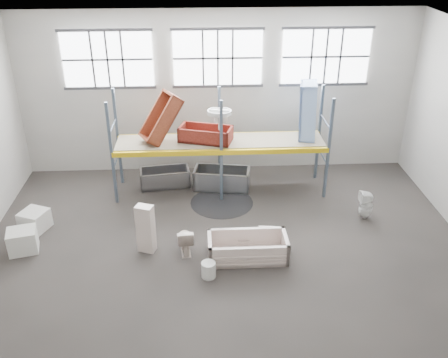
{
  "coord_description": "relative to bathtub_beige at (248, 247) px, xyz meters",
  "views": [
    {
      "loc": [
        -0.59,
        -9.54,
        7.24
      ],
      "look_at": [
        0.0,
        1.5,
        1.4
      ],
      "focal_mm": 39.77,
      "sensor_mm": 36.0,
      "label": 1
    }
  ],
  "objects": [
    {
      "name": "rack_upright_ra",
      "position": [
        2.51,
        2.8,
        1.22
      ],
      "size": [
        0.08,
        0.08,
        3.0
      ],
      "primitive_type": "cube",
      "color": "slate",
      "rests_on": "floor"
    },
    {
      "name": "window_mid",
      "position": [
        -0.49,
        4.84,
        3.32
      ],
      "size": [
        2.6,
        0.04,
        1.6
      ],
      "primitive_type": "cube",
      "color": "white",
      "rests_on": "wall_back"
    },
    {
      "name": "window_right",
      "position": [
        2.71,
        4.84,
        3.32
      ],
      "size": [
        2.6,
        0.04,
        1.6
      ],
      "primitive_type": "cube",
      "color": "white",
      "rests_on": "wall_back"
    },
    {
      "name": "rack_upright_ma",
      "position": [
        -0.49,
        2.8,
        1.22
      ],
      "size": [
        0.08,
        0.08,
        3.0
      ],
      "primitive_type": "cube",
      "color": "slate",
      "rests_on": "floor"
    },
    {
      "name": "window_left",
      "position": [
        -3.69,
        4.84,
        3.32
      ],
      "size": [
        2.6,
        0.04,
        1.6
      ],
      "primitive_type": "cube",
      "color": "white",
      "rests_on": "wall_back"
    },
    {
      "name": "rack_upright_la",
      "position": [
        -3.49,
        2.8,
        1.22
      ],
      "size": [
        0.08,
        0.08,
        3.0
      ],
      "primitive_type": "cube",
      "color": "slate",
      "rests_on": "floor"
    },
    {
      "name": "wall_back",
      "position": [
        -0.49,
        4.95,
        2.22
      ],
      "size": [
        12.0,
        0.1,
        5.0
      ],
      "primitive_type": "cube",
      "color": "beige",
      "rests_on": "ground"
    },
    {
      "name": "shelf_deck",
      "position": [
        -0.49,
        3.4,
        1.3
      ],
      "size": [
        5.9,
        1.1,
        0.03
      ],
      "primitive_type": "cube",
      "color": "gray",
      "rests_on": "floor"
    },
    {
      "name": "rust_tub_flat",
      "position": [
        -0.91,
        3.37,
        1.54
      ],
      "size": [
        1.61,
        1.09,
        0.41
      ],
      "primitive_type": null,
      "rotation": [
        0.0,
        0.0,
        -0.29
      ],
      "color": "maroon",
      "rests_on": "shelf_deck"
    },
    {
      "name": "steel_tub_right",
      "position": [
        -0.44,
        3.52,
        0.02
      ],
      "size": [
        1.75,
        1.03,
        0.6
      ],
      "primitive_type": null,
      "rotation": [
        0.0,
        0.0,
        -0.16
      ],
      "color": "#B1B4BA",
      "rests_on": "floor"
    },
    {
      "name": "bathtub_beige",
      "position": [
        0.0,
        0.0,
        0.0
      ],
      "size": [
        1.89,
        0.89,
        0.56
      ],
      "primitive_type": null,
      "rotation": [
        0.0,
        0.0,
        0.0
      ],
      "color": "beige",
      "rests_on": "floor"
    },
    {
      "name": "bucket",
      "position": [
        -0.95,
        -0.69,
        -0.09
      ],
      "size": [
        0.38,
        0.38,
        0.38
      ],
      "primitive_type": "cylinder",
      "rotation": [
        0.0,
        0.0,
        0.18
      ],
      "color": "silver",
      "rests_on": "floor"
    },
    {
      "name": "sink_on_shelf",
      "position": [
        -0.53,
        3.05,
        1.82
      ],
      "size": [
        0.73,
        0.6,
        0.59
      ],
      "primitive_type": "imported",
      "rotation": [
        0.0,
        0.0,
        -0.14
      ],
      "color": "silver",
      "rests_on": "rust_tub_flat"
    },
    {
      "name": "rack_upright_lb",
      "position": [
        -3.49,
        4.0,
        1.22
      ],
      "size": [
        0.08,
        0.08,
        3.0
      ],
      "primitive_type": "cube",
      "color": "slate",
      "rests_on": "floor"
    },
    {
      "name": "ceiling",
      "position": [
        -0.49,
        -0.1,
        4.77
      ],
      "size": [
        12.0,
        10.0,
        0.1
      ],
      "primitive_type": "cube",
      "color": "silver",
      "rests_on": "ground"
    },
    {
      "name": "cistern_tall",
      "position": [
        -2.43,
        0.41,
        0.35
      ],
      "size": [
        0.47,
        0.39,
        1.25
      ],
      "primitive_type": "cube",
      "rotation": [
        0.0,
        0.0,
        -0.36
      ],
      "color": "beige",
      "rests_on": "floor"
    },
    {
      "name": "blue_tub_upright",
      "position": [
        1.99,
        3.48,
        2.12
      ],
      "size": [
        0.67,
        0.86,
        1.66
      ],
      "primitive_type": null,
      "rotation": [
        0.0,
        1.54,
        -0.21
      ],
      "color": "#96BBF8",
      "rests_on": "shelf_deck"
    },
    {
      "name": "rack_upright_mb",
      "position": [
        -0.49,
        4.0,
        1.22
      ],
      "size": [
        0.08,
        0.08,
        3.0
      ],
      "primitive_type": "cube",
      "color": "slate",
      "rests_on": "floor"
    },
    {
      "name": "floor",
      "position": [
        -0.49,
        -0.1,
        -0.33
      ],
      "size": [
        12.0,
        10.0,
        0.1
      ],
      "primitive_type": "cube",
      "color": "#48413D",
      "rests_on": "ground"
    },
    {
      "name": "wall_front",
      "position": [
        -0.49,
        -5.15,
        2.22
      ],
      "size": [
        12.0,
        0.1,
        5.0
      ],
      "primitive_type": "cube",
      "color": "#A09C95",
      "rests_on": "ground"
    },
    {
      "name": "steel_tub_left",
      "position": [
        -2.16,
        3.74,
        -0.01
      ],
      "size": [
        1.54,
        0.87,
        0.54
      ],
      "primitive_type": null,
      "rotation": [
        0.0,
        0.0,
        0.13
      ],
      "color": "#A0A2A7",
      "rests_on": "floor"
    },
    {
      "name": "rack_beam_back",
      "position": [
        -0.49,
        4.0,
        1.22
      ],
      "size": [
        6.0,
        0.1,
        0.14
      ],
      "primitive_type": "cube",
      "color": "yellow",
      "rests_on": "floor"
    },
    {
      "name": "sink_in_tub",
      "position": [
        -0.05,
        0.5,
        -0.12
      ],
      "size": [
        0.5,
        0.5,
        0.15
      ],
      "primitive_type": "imported",
      "rotation": [
        0.0,
        0.0,
        -0.18
      ],
      "color": "beige",
      "rests_on": "bathtub_beige"
    },
    {
      "name": "wet_patch",
      "position": [
        -0.49,
        2.6,
        -0.28
      ],
      "size": [
        1.8,
        1.8,
        0.0
      ],
      "primitive_type": "cylinder",
      "color": "black",
      "rests_on": "floor"
    },
    {
      "name": "rack_beam_front",
      "position": [
        -0.49,
        2.8,
        1.22
      ],
      "size": [
        6.0,
        0.1,
        0.14
      ],
      "primitive_type": "cube",
      "color": "yellow",
      "rests_on": "floor"
    },
    {
      "name": "toilet_white",
      "position": [
        3.35,
        1.6,
        0.12
      ],
      "size": [
        0.38,
        0.37,
        0.8
      ],
      "primitive_type": "imported",
      "rotation": [
        0.0,
        0.0,
        -1.54
      ],
      "color": "white",
      "rests_on": "floor"
    },
    {
      "name": "rack_upright_rb",
      "position": [
        2.51,
        4.0,
        1.22
      ],
      "size": [
        0.08,
        0.08,
        3.0
      ],
      "primitive_type": "cube",
      "color": "slate",
      "rests_on": "floor"
    },
    {
      "name": "rust_tub_tilted",
      "position": [
        -2.14,
        3.44,
        2.02
      ],
      "size": [
        1.38,
        1.15,
        1.45
      ],
      "primitive_type": null,
      "rotation": [
        0.0,
        -0.96,
        0.46
      ],
      "color": "brown",
      "rests_on": "shelf_deck"
    },
    {
      "name": "carton_near",
      "position": [
        -5.44,
        0.55,
        0.01
      ],
      "size": [
        0.79,
        0.72,
        0.58
      ],
      "primitive_type": "cube",
      "rotation": [
        0.0,
        0.0,
        0.24
      ],
      "color": "silver",
      "rests_on": "floor"
    },
    {
      "name": "cistern_spare",
      "position": [
        0.52,
        0.51,
        0.0
      ],
      "size": [
        0.42,
        0.23,
        0.38
      ],
      "primitive_type": "cube",
      "rotation": [
        0.0,
        0.0,
        -0.11
      ],
      "color": "beige",
      "rests_on": "bathtub_beige"
    },
    {
      "name": "carton_far",
      "position": [
        -5.43,
        1.52,
        -0.02
      ],
      "size": [
        0.82,
        0.82,
        0.52
      ],
      "primitive_type": "cube",
      "rotation": [
        0.0,
        0.0,
        -0.4
      ],
      "color": "silver",
      "rests_on": "floor"
    },
    {
      "name": "toilet_beige",
      "position": [
        -1.49,
        0.3,
        0.07
      ],
      "size": [
        0.46,
        0.72,
        0.7
      ],
      "primitive_type": "imported",
      "rotation": [
        0.0,
        0.0,
        3.24
      ],
      "color": "beige",
      "rests_on": "floor"
    }
  ]
}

